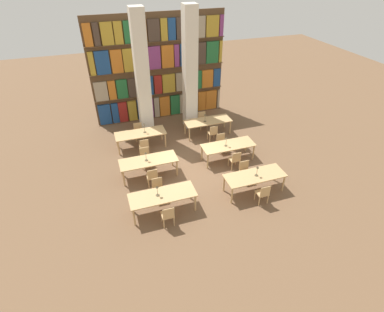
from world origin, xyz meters
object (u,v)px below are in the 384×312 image
chair_3 (245,171)px  reading_table_2 (149,162)px  chair_11 (202,120)px  pillar_left (142,76)px  desk_lamp_4 (144,126)px  chair_0 (168,215)px  reading_table_3 (228,146)px  chair_1 (158,188)px  desk_lamp_0 (157,189)px  chair_10 (213,133)px  chair_5 (145,157)px  desk_lamp_2 (146,155)px  chair_6 (235,159)px  reading_table_0 (163,196)px  chair_2 (263,193)px  chair_7 (222,142)px  reading_table_1 (255,177)px  desk_lamp_5 (205,116)px  chair_9 (138,131)px  chair_8 (144,146)px  reading_table_5 (208,122)px  desk_lamp_3 (226,140)px  reading_table_4 (140,134)px  desk_lamp_1 (257,169)px  pillar_center (190,71)px  chair_4 (152,176)px

chair_3 → reading_table_2: 3.98m
reading_table_2 → chair_11: chair_11 is taller
pillar_left → desk_lamp_4: pillar_left is taller
chair_0 → reading_table_3: bearing=40.0°
chair_1 → chair_0: bearing=90.0°
desk_lamp_0 → chair_10: size_ratio=0.49×
reading_table_3 → desk_lamp_4: (-3.30, 2.27, 0.41)m
chair_5 → desk_lamp_2: bearing=85.2°
pillar_left → chair_1: 5.78m
chair_6 → desk_lamp_2: bearing=169.3°
reading_table_0 → desk_lamp_0: bearing=173.2°
pillar_left → chair_2: size_ratio=6.85×
chair_0 → chair_7: same height
reading_table_1 → chair_6: (-0.06, 1.59, -0.23)m
desk_lamp_5 → desk_lamp_4: bearing=-177.9°
chair_9 → chair_3: bearing=127.6°
chair_3 → chair_8: 4.75m
chair_8 → chair_9: same height
reading_table_0 → reading_table_5: (3.53, 4.70, 0.00)m
desk_lamp_0 → chair_2: 3.91m
chair_0 → chair_10: same height
chair_5 → chair_7: bearing=-179.5°
chair_8 → chair_11: same height
chair_2 → chair_11: 6.21m
reading_table_0 → desk_lamp_3: desk_lamp_3 is taller
chair_9 → desk_lamp_0: bearing=87.5°
desk_lamp_2 → chair_0: bearing=-87.8°
chair_3 → reading_table_4: size_ratio=0.37×
chair_5 → chair_9: 2.32m
chair_11 → chair_2: bearing=90.9°
chair_0 → chair_8: (0.07, 4.56, 0.00)m
desk_lamp_0 → reading_table_5: (3.70, 4.68, -0.36)m
chair_2 → desk_lamp_2: desk_lamp_2 is taller
reading_table_2 → chair_1: bearing=-88.7°
chair_3 → desk_lamp_1: desk_lamp_1 is taller
reading_table_1 → chair_10: 4.03m
chair_8 → reading_table_5: size_ratio=0.37×
desk_lamp_3 → chair_10: bearing=87.1°
reading_table_4 → desk_lamp_2: bearing=-94.3°
reading_table_1 → pillar_center: bearing=96.4°
reading_table_0 → chair_8: 3.83m
chair_8 → desk_lamp_4: bearing=74.1°
reading_table_3 → desk_lamp_5: 2.42m
chair_9 → reading_table_5: size_ratio=0.37×
chair_3 → chair_4: bearing=-12.7°
desk_lamp_1 → chair_5: size_ratio=0.50×
desk_lamp_4 → desk_lamp_2: bearing=-99.6°
reading_table_3 → chair_3: bearing=-88.1°
chair_10 → chair_7: bearing=-86.6°
chair_2 → chair_11: (-0.10, 6.21, 0.00)m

